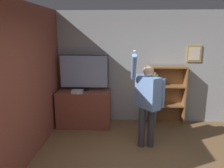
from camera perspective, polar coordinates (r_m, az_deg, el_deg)
wall_back at (r=5.38m, az=7.84°, el=4.18°), size 6.08×0.09×2.70m
wall_side_brick at (r=4.37m, az=-18.88°, el=1.39°), size 0.06×4.21×2.70m
tv_ledge at (r=5.29m, az=-7.25°, el=-6.34°), size 1.24×0.60×0.85m
television at (r=5.16m, az=-7.35°, el=3.07°), size 1.15×0.22×0.84m
game_console at (r=5.03m, az=-9.07°, el=-1.97°), size 0.25×0.18×0.07m
remote_loose at (r=4.98m, az=-8.55°, el=-2.40°), size 0.10×0.14×0.02m
bookshelf at (r=5.42m, az=13.19°, el=-3.14°), size 0.86×0.28×1.43m
person at (r=4.17m, az=9.25°, el=-3.77°), size 0.64×0.57×1.90m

